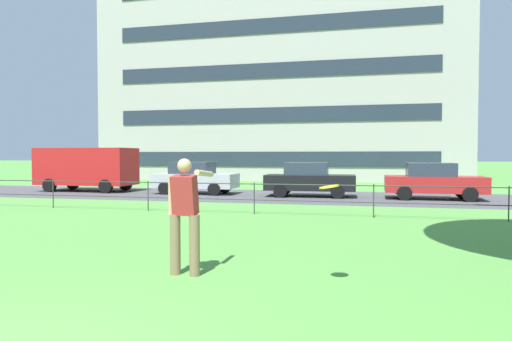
{
  "coord_description": "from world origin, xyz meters",
  "views": [
    {
      "loc": [
        3.12,
        -2.81,
        1.84
      ],
      "look_at": [
        0.87,
        7.05,
        1.5
      ],
      "focal_mm": 30.79,
      "sensor_mm": 36.0,
      "label": 1
    }
  ],
  "objects_px": {
    "person_thrower": "(185,212)",
    "car_silver_far_right": "(195,178)",
    "apartment_building_background": "(287,67)",
    "car_black_center": "(309,179)",
    "frisbee": "(329,187)",
    "panel_van_right": "(87,167)",
    "car_red_far_left": "(433,181)"
  },
  "relations": [
    {
      "from": "person_thrower",
      "to": "car_silver_far_right",
      "type": "xyz_separation_m",
      "value": [
        -5.07,
        13.75,
        -0.2
      ]
    },
    {
      "from": "car_red_far_left",
      "to": "panel_van_right",
      "type": "bearing_deg",
      "value": 178.18
    },
    {
      "from": "car_silver_far_right",
      "to": "car_black_center",
      "type": "height_order",
      "value": "same"
    },
    {
      "from": "car_silver_far_right",
      "to": "car_red_far_left",
      "type": "relative_size",
      "value": 0.99
    },
    {
      "from": "panel_van_right",
      "to": "car_black_center",
      "type": "relative_size",
      "value": 1.24
    },
    {
      "from": "car_black_center",
      "to": "apartment_building_background",
      "type": "xyz_separation_m",
      "value": [
        -4.02,
        19.0,
        8.96
      ]
    },
    {
      "from": "car_red_far_left",
      "to": "apartment_building_background",
      "type": "relative_size",
      "value": 0.15
    },
    {
      "from": "panel_van_right",
      "to": "apartment_building_background",
      "type": "distance_m",
      "value": 21.76
    },
    {
      "from": "frisbee",
      "to": "car_silver_far_right",
      "type": "height_order",
      "value": "car_silver_far_right"
    },
    {
      "from": "person_thrower",
      "to": "car_silver_far_right",
      "type": "height_order",
      "value": "person_thrower"
    },
    {
      "from": "car_red_far_left",
      "to": "apartment_building_background",
      "type": "distance_m",
      "value": 23.04
    },
    {
      "from": "panel_van_right",
      "to": "apartment_building_background",
      "type": "bearing_deg",
      "value": 67.79
    },
    {
      "from": "person_thrower",
      "to": "car_black_center",
      "type": "relative_size",
      "value": 0.44
    },
    {
      "from": "panel_van_right",
      "to": "car_black_center",
      "type": "bearing_deg",
      "value": -2.2
    },
    {
      "from": "person_thrower",
      "to": "frisbee",
      "type": "distance_m",
      "value": 2.25
    },
    {
      "from": "panel_van_right",
      "to": "car_red_far_left",
      "type": "relative_size",
      "value": 1.24
    },
    {
      "from": "car_red_far_left",
      "to": "person_thrower",
      "type": "bearing_deg",
      "value": -113.2
    },
    {
      "from": "car_silver_far_right",
      "to": "car_red_far_left",
      "type": "distance_m",
      "value": 10.83
    },
    {
      "from": "frisbee",
      "to": "apartment_building_background",
      "type": "xyz_separation_m",
      "value": [
        -5.71,
        32.72,
        8.32
      ]
    },
    {
      "from": "person_thrower",
      "to": "car_red_far_left",
      "type": "relative_size",
      "value": 0.44
    },
    {
      "from": "car_silver_far_right",
      "to": "apartment_building_background",
      "type": "xyz_separation_m",
      "value": [
        1.56,
        18.75,
        8.96
      ]
    },
    {
      "from": "car_silver_far_right",
      "to": "apartment_building_background",
      "type": "relative_size",
      "value": 0.14
    },
    {
      "from": "panel_van_right",
      "to": "car_black_center",
      "type": "height_order",
      "value": "panel_van_right"
    },
    {
      "from": "frisbee",
      "to": "car_silver_far_right",
      "type": "relative_size",
      "value": 0.07
    },
    {
      "from": "panel_van_right",
      "to": "car_red_far_left",
      "type": "bearing_deg",
      "value": -1.82
    },
    {
      "from": "car_black_center",
      "to": "apartment_building_background",
      "type": "bearing_deg",
      "value": 101.94
    },
    {
      "from": "frisbee",
      "to": "apartment_building_background",
      "type": "relative_size",
      "value": 0.01
    },
    {
      "from": "frisbee",
      "to": "car_silver_far_right",
      "type": "bearing_deg",
      "value": 117.5
    },
    {
      "from": "person_thrower",
      "to": "car_black_center",
      "type": "height_order",
      "value": "person_thrower"
    },
    {
      "from": "car_black_center",
      "to": "car_red_far_left",
      "type": "height_order",
      "value": "same"
    },
    {
      "from": "person_thrower",
      "to": "car_red_far_left",
      "type": "distance_m",
      "value": 14.59
    },
    {
      "from": "car_black_center",
      "to": "person_thrower",
      "type": "bearing_deg",
      "value": -92.13
    }
  ]
}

